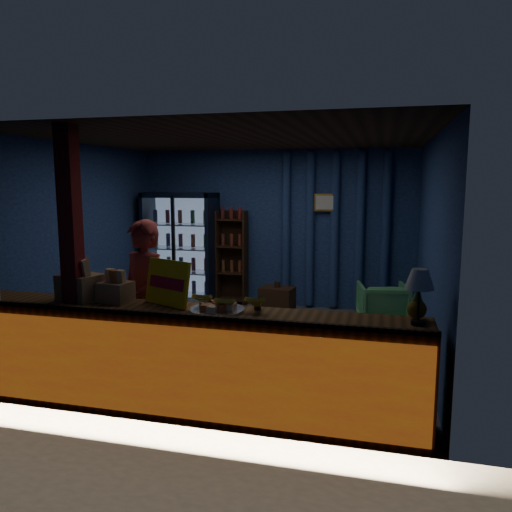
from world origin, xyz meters
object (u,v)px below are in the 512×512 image
Objects in this scene: shopkeeper at (144,302)px; green_chair at (382,304)px; pastry_tray at (217,308)px; table_lamp at (420,281)px.

green_chair is (2.40, 2.71, -0.54)m from shopkeeper.
green_chair is 1.42× the size of pastry_tray.
pastry_tray is at bearing -5.96° from shopkeeper.
table_lamp is (0.26, -3.24, 0.99)m from green_chair.
table_lamp is (2.66, -0.53, 0.45)m from shopkeeper.
green_chair is at bearing 71.18° from shopkeeper.
table_lamp is at bearing 0.15° from pastry_tray.
pastry_tray is (-1.42, -3.25, 0.66)m from green_chair.
pastry_tray is 1.71m from table_lamp.
table_lamp is at bearing 83.96° from green_chair.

